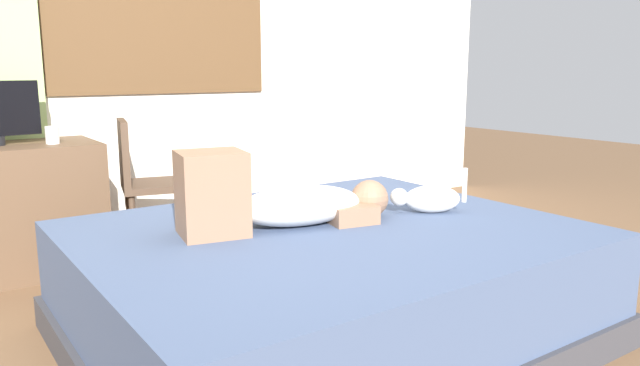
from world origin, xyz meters
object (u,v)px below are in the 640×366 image
person_lying (278,201)px  cup (52,135)px  cat (428,199)px  chair_by_desk (143,178)px  bed (327,283)px  desk (16,210)px

person_lying → cup: 1.59m
cat → chair_by_desk: 1.76m
person_lying → cat: 0.73m
cat → chair_by_desk: size_ratio=0.37×
cat → chair_by_desk: chair_by_desk is taller
bed → person_lying: (-0.17, 0.13, 0.36)m
cat → desk: (-1.50, 1.74, -0.19)m
bed → cup: bearing=115.2°
bed → person_lying: size_ratio=2.19×
cat → bed: bearing=174.7°
person_lying → desk: 1.77m
cat → cup: size_ratio=3.21×
cat → desk: size_ratio=0.35×
cat → person_lying: bearing=166.1°
bed → chair_by_desk: chair_by_desk is taller
desk → chair_by_desk: chair_by_desk is taller
cat → desk: bearing=130.8°
desk → cat: bearing=-49.2°
bed → desk: size_ratio=2.29×
bed → cup: cup is taller
person_lying → desk: (-0.79, 1.56, -0.24)m
cup → desk: bearing=156.7°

